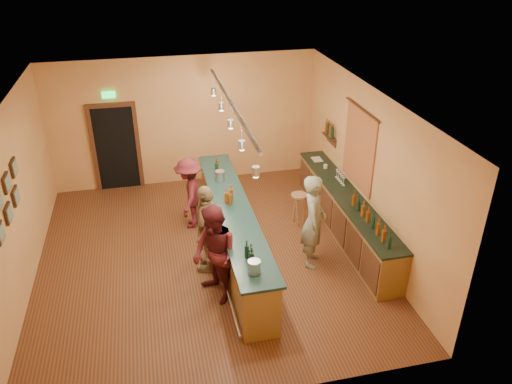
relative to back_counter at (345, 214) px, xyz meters
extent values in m
plane|color=#4F2916|center=(-2.97, -0.18, -0.49)|extent=(7.00, 7.00, 0.00)
cube|color=silver|center=(-2.97, -0.18, 2.71)|extent=(6.50, 7.00, 0.02)
cube|color=#CD834D|center=(-2.97, 3.32, 1.11)|extent=(6.50, 0.02, 3.20)
cube|color=#CD834D|center=(-2.97, -3.68, 1.11)|extent=(6.50, 0.02, 3.20)
cube|color=#CD834D|center=(-6.22, -0.18, 1.11)|extent=(0.02, 7.00, 3.20)
cube|color=#CD834D|center=(0.28, -0.18, 1.11)|extent=(0.02, 7.00, 3.20)
cube|color=black|center=(-4.67, 3.30, 0.56)|extent=(0.95, 0.06, 2.10)
cube|color=#492816|center=(-5.19, 3.28, 0.56)|extent=(0.10, 0.08, 2.10)
cube|color=#492816|center=(-4.14, 3.28, 0.56)|extent=(0.10, 0.08, 2.10)
cube|color=#492816|center=(-4.67, 3.28, 1.66)|extent=(1.15, 0.08, 0.10)
cube|color=#19E54C|center=(-4.67, 3.27, 1.91)|extent=(0.30, 0.04, 0.15)
cube|color=maroon|center=(0.26, 0.22, 1.36)|extent=(0.03, 1.40, 1.60)
cube|color=#492816|center=(0.19, 1.72, 1.06)|extent=(0.16, 0.55, 0.03)
cube|color=#492816|center=(0.26, 1.72, 0.96)|extent=(0.03, 0.55, 0.18)
cube|color=brown|center=(0.00, 0.02, -0.04)|extent=(0.55, 4.50, 0.90)
cube|color=black|center=(0.00, 0.02, 0.43)|extent=(0.60, 4.55, 0.04)
cylinder|color=silver|center=(0.00, 1.32, 0.50)|extent=(0.09, 0.09, 0.09)
cube|color=silver|center=(-0.03, 1.82, 0.46)|extent=(0.22, 0.30, 0.01)
cube|color=brown|center=(-2.43, -0.18, 0.01)|extent=(0.60, 5.00, 1.00)
cube|color=#18322E|center=(-2.43, -0.18, 0.54)|extent=(0.70, 5.10, 0.05)
cylinder|color=silver|center=(-2.79, -0.18, -0.34)|extent=(0.05, 5.00, 0.05)
cylinder|color=silver|center=(-2.48, -2.28, 0.67)|extent=(0.20, 0.20, 0.22)
cylinder|color=silver|center=(-2.48, 1.02, 0.67)|extent=(0.20, 0.20, 0.22)
cube|color=silver|center=(-2.43, -0.18, 2.65)|extent=(0.06, 4.60, 0.05)
cylinder|color=silver|center=(-2.43, -2.18, 2.46)|extent=(0.01, 0.01, 0.35)
cylinder|color=#A5A5AD|center=(-2.43, -2.18, 2.26)|extent=(0.11, 0.11, 0.14)
cylinder|color=#FFEABF|center=(-2.43, -2.18, 2.18)|extent=(0.08, 0.08, 0.02)
cylinder|color=silver|center=(-2.43, -1.18, 2.46)|extent=(0.01, 0.01, 0.35)
cylinder|color=#A5A5AD|center=(-2.43, -1.18, 2.26)|extent=(0.11, 0.11, 0.14)
cylinder|color=#FFEABF|center=(-2.43, -1.18, 2.18)|extent=(0.08, 0.08, 0.02)
cylinder|color=silver|center=(-2.43, -0.18, 2.46)|extent=(0.01, 0.01, 0.35)
cylinder|color=#A5A5AD|center=(-2.43, -0.18, 2.26)|extent=(0.11, 0.11, 0.14)
cylinder|color=#FFEABF|center=(-2.43, -0.18, 2.18)|extent=(0.08, 0.08, 0.02)
cylinder|color=silver|center=(-2.43, 0.82, 2.46)|extent=(0.01, 0.01, 0.35)
cylinder|color=#A5A5AD|center=(-2.43, 0.82, 2.26)|extent=(0.11, 0.11, 0.14)
cylinder|color=#FFEABF|center=(-2.43, 0.82, 2.18)|extent=(0.08, 0.08, 0.02)
cylinder|color=silver|center=(-2.43, 1.82, 2.46)|extent=(0.01, 0.01, 0.35)
cylinder|color=#A5A5AD|center=(-2.43, 1.82, 2.26)|extent=(0.11, 0.11, 0.14)
cylinder|color=#FFEABF|center=(-2.43, 1.82, 2.18)|extent=(0.08, 0.08, 0.02)
imported|color=gray|center=(-1.01, -0.84, 0.45)|extent=(0.67, 0.80, 1.87)
imported|color=#59191E|center=(-2.98, -1.46, 0.42)|extent=(0.95, 1.06, 1.80)
imported|color=#997A51|center=(-2.98, -0.56, 0.39)|extent=(0.82, 1.12, 1.76)
imported|color=#59191E|center=(-3.15, 1.07, 0.30)|extent=(0.80, 1.12, 1.58)
cylinder|color=olive|center=(-0.84, 0.61, 0.22)|extent=(0.35, 0.35, 0.04)
cylinder|color=olive|center=(-0.70, 0.61, -0.14)|extent=(0.04, 0.04, 0.69)
cylinder|color=olive|center=(-0.90, 0.73, -0.14)|extent=(0.04, 0.04, 0.69)
cylinder|color=olive|center=(-0.90, 0.49, -0.14)|extent=(0.04, 0.04, 0.69)
camera|label=1|loc=(-3.85, -8.39, 5.31)|focal=35.00mm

